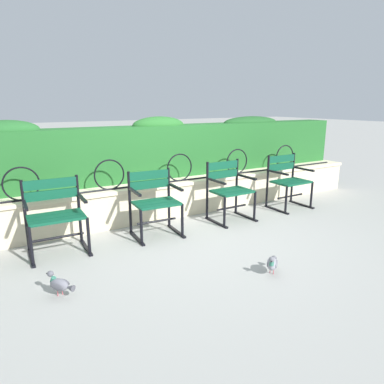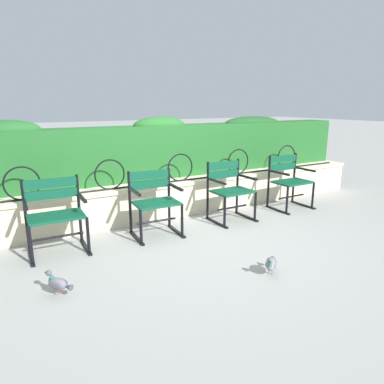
# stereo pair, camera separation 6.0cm
# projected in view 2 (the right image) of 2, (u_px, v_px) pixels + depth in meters

# --- Properties ---
(ground_plane) EXTENTS (60.00, 60.00, 0.00)m
(ground_plane) POSITION_uv_depth(u_px,v_px,m) (196.00, 234.00, 4.64)
(ground_plane) COLOR #9E9E99
(stone_wall) EXTENTS (7.55, 0.41, 0.54)m
(stone_wall) POSITION_uv_depth(u_px,v_px,m) (167.00, 199.00, 5.31)
(stone_wall) COLOR beige
(stone_wall) RESTS_ON ground
(iron_arch_fence) EXTENTS (7.01, 0.02, 0.42)m
(iron_arch_fence) POSITION_uv_depth(u_px,v_px,m) (150.00, 173.00, 5.00)
(iron_arch_fence) COLOR black
(iron_arch_fence) RESTS_ON stone_wall
(hedge_row) EXTENTS (7.40, 0.46, 0.94)m
(hedge_row) POSITION_uv_depth(u_px,v_px,m) (155.00, 149.00, 5.47)
(hedge_row) COLOR #236028
(hedge_row) RESTS_ON stone_wall
(park_chair_leftmost) EXTENTS (0.65, 0.54, 0.85)m
(park_chair_leftmost) POSITION_uv_depth(u_px,v_px,m) (55.00, 213.00, 4.00)
(park_chair_leftmost) COLOR #0F4C33
(park_chair_leftmost) RESTS_ON ground
(park_chair_centre_left) EXTENTS (0.62, 0.55, 0.83)m
(park_chair_centre_left) POSITION_uv_depth(u_px,v_px,m) (154.00, 200.00, 4.54)
(park_chair_centre_left) COLOR #0F4C33
(park_chair_centre_left) RESTS_ON ground
(park_chair_centre_right) EXTENTS (0.60, 0.53, 0.86)m
(park_chair_centre_right) POSITION_uv_depth(u_px,v_px,m) (229.00, 189.00, 5.12)
(park_chair_centre_right) COLOR #0F4C33
(park_chair_centre_right) RESTS_ON ground
(park_chair_rightmost) EXTENTS (0.63, 0.53, 0.86)m
(park_chair_rightmost) POSITION_uv_depth(u_px,v_px,m) (289.00, 180.00, 5.72)
(park_chair_rightmost) COLOR #0F4C33
(park_chair_rightmost) RESTS_ON ground
(pigeon_near_chairs) EXTENTS (0.22, 0.25, 0.22)m
(pigeon_near_chairs) POSITION_uv_depth(u_px,v_px,m) (58.00, 283.00, 3.14)
(pigeon_near_chairs) COLOR slate
(pigeon_near_chairs) RESTS_ON ground
(pigeon_far_side) EXTENTS (0.24, 0.22, 0.22)m
(pigeon_far_side) POSITION_uv_depth(u_px,v_px,m) (271.00, 264.00, 3.52)
(pigeon_far_side) COLOR gray
(pigeon_far_side) RESTS_ON ground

